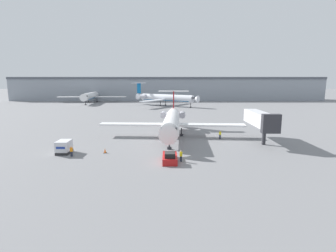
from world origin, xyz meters
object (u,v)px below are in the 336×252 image
(worker_on_apron, at_px, (71,151))
(airplane_main, at_px, (172,122))
(airplane_parked_far_left, at_px, (92,95))
(traffic_cone_left, at_px, (105,151))
(worker_near_tug, at_px, (181,156))
(airplane_parked_far_right, at_px, (164,98))
(jet_bridge, at_px, (260,119))
(worker_by_wing, at_px, (220,134))
(pushback_tug, at_px, (170,158))
(luggage_cart, at_px, (64,147))

(worker_on_apron, bearing_deg, airplane_main, 41.82)
(airplane_parked_far_left, bearing_deg, traffic_cone_left, -73.23)
(worker_near_tug, xyz_separation_m, airplane_parked_far_left, (-41.98, 102.53, 2.81))
(airplane_parked_far_right, bearing_deg, worker_on_apron, -99.99)
(airplane_parked_far_left, xyz_separation_m, jet_bridge, (58.18, -89.78, 0.74))
(airplane_parked_far_left, bearing_deg, worker_by_wing, -59.77)
(worker_by_wing, xyz_separation_m, traffic_cone_left, (-21.41, -10.50, -0.52))
(traffic_cone_left, bearing_deg, airplane_parked_far_right, 83.25)
(traffic_cone_left, bearing_deg, worker_on_apron, -158.26)
(worker_near_tug, xyz_separation_m, jet_bridge, (16.20, 12.74, 3.55))
(airplane_parked_far_right, bearing_deg, traffic_cone_left, -96.75)
(airplane_main, xyz_separation_m, pushback_tug, (-0.60, -17.35, -2.70))
(luggage_cart, height_order, airplane_parked_far_right, airplane_parked_far_right)
(luggage_cart, relative_size, airplane_parked_far_left, 0.08)
(luggage_cart, xyz_separation_m, jet_bridge, (35.45, 8.21, 3.37))
(traffic_cone_left, bearing_deg, worker_by_wing, 26.13)
(worker_on_apron, xyz_separation_m, airplane_parked_far_left, (-24.60, 99.82, 2.84))
(luggage_cart, bearing_deg, worker_on_apron, -44.20)
(worker_by_wing, distance_m, worker_on_apron, 29.11)
(pushback_tug, height_order, airplane_parked_far_left, airplane_parked_far_left)
(luggage_cart, relative_size, airplane_parked_far_right, 0.09)
(worker_near_tug, distance_m, airplane_parked_far_right, 83.59)
(airplane_parked_far_right, height_order, jet_bridge, airplane_parked_far_right)
(pushback_tug, distance_m, luggage_cart, 18.17)
(luggage_cart, xyz_separation_m, worker_by_wing, (28.18, 10.64, -0.16))
(luggage_cart, relative_size, worker_near_tug, 1.66)
(airplane_parked_far_left, distance_m, jet_bridge, 106.99)
(luggage_cart, bearing_deg, airplane_main, 35.10)
(worker_near_tug, distance_m, worker_on_apron, 17.59)
(worker_near_tug, relative_size, worker_on_apron, 1.03)
(airplane_main, distance_m, jet_bridge, 17.90)
(worker_on_apron, bearing_deg, jet_bridge, 16.63)
(worker_by_wing, distance_m, jet_bridge, 8.44)
(luggage_cart, xyz_separation_m, worker_near_tug, (19.25, -4.53, -0.18))
(pushback_tug, height_order, airplane_parked_far_right, airplane_parked_far_right)
(traffic_cone_left, relative_size, airplane_parked_far_right, 0.03)
(worker_near_tug, distance_m, airplane_parked_far_left, 110.82)
(worker_by_wing, bearing_deg, worker_on_apron, -154.66)
(airplane_main, bearing_deg, worker_near_tug, -86.47)
(worker_on_apron, relative_size, airplane_parked_far_left, 0.05)
(worker_near_tug, height_order, airplane_parked_far_right, airplane_parked_far_right)
(worker_by_wing, relative_size, airplane_parked_far_right, 0.06)
(luggage_cart, distance_m, jet_bridge, 36.55)
(worker_by_wing, distance_m, airplane_parked_far_left, 101.15)
(jet_bridge, bearing_deg, traffic_cone_left, -164.27)
(traffic_cone_left, distance_m, airplane_parked_far_right, 79.44)
(worker_near_tug, bearing_deg, worker_on_apron, 171.14)
(airplane_main, relative_size, luggage_cart, 10.84)
(jet_bridge, bearing_deg, pushback_tug, -144.43)
(airplane_main, bearing_deg, airplane_parked_far_left, 115.65)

